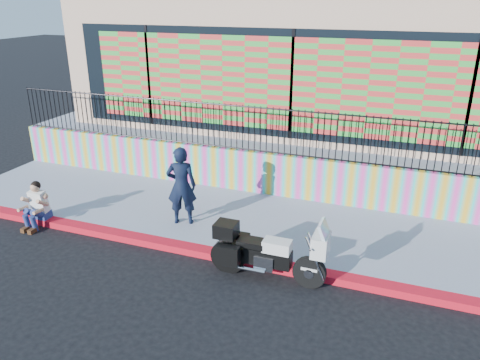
% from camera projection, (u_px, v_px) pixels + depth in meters
% --- Properties ---
extents(ground, '(90.00, 90.00, 0.00)m').
position_uv_depth(ground, '(234.00, 261.00, 9.46)').
color(ground, black).
rests_on(ground, ground).
extents(red_curb, '(16.00, 0.30, 0.15)m').
position_uv_depth(red_curb, '(234.00, 258.00, 9.44)').
color(red_curb, red).
rests_on(red_curb, ground).
extents(sidewalk, '(16.00, 3.00, 0.15)m').
position_uv_depth(sidewalk, '(260.00, 223.00, 10.87)').
color(sidewalk, gray).
rests_on(sidewalk, ground).
extents(mural_wall, '(16.00, 0.20, 1.10)m').
position_uv_depth(mural_wall, '(280.00, 175.00, 12.04)').
color(mural_wall, '#EC3EA7').
rests_on(mural_wall, sidewalk).
extents(metal_fence, '(15.80, 0.04, 1.20)m').
position_uv_depth(metal_fence, '(281.00, 132.00, 11.61)').
color(metal_fence, black).
rests_on(metal_fence, mural_wall).
extents(elevated_platform, '(16.00, 10.00, 1.25)m').
position_uv_depth(elevated_platform, '(319.00, 128.00, 16.50)').
color(elevated_platform, gray).
rests_on(elevated_platform, ground).
extents(storefront_building, '(14.00, 8.06, 4.00)m').
position_uv_depth(storefront_building, '(323.00, 53.00, 15.35)').
color(storefront_building, tan).
rests_on(storefront_building, elevated_platform).
extents(police_motorcycle, '(2.20, 0.73, 1.37)m').
position_uv_depth(police_motorcycle, '(266.00, 251.00, 8.70)').
color(police_motorcycle, black).
rests_on(police_motorcycle, ground).
extents(police_officer, '(0.77, 0.63, 1.81)m').
position_uv_depth(police_officer, '(181.00, 186.00, 10.42)').
color(police_officer, black).
rests_on(police_officer, sidewalk).
extents(seated_man, '(0.54, 0.71, 1.06)m').
position_uv_depth(seated_man, '(35.00, 209.00, 10.70)').
color(seated_man, navy).
rests_on(seated_man, ground).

